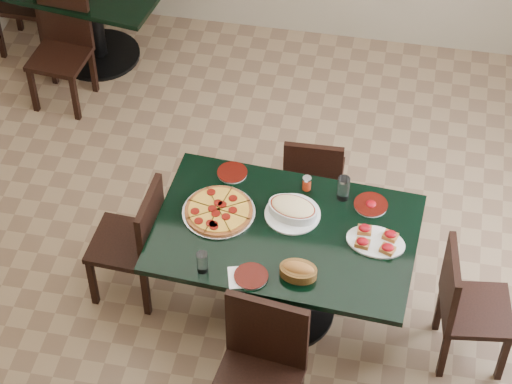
% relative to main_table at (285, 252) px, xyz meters
% --- Properties ---
extents(floor, '(5.50, 5.50, 0.00)m').
position_rel_main_table_xyz_m(floor, '(-0.31, 0.16, -0.57)').
color(floor, '#856A4C').
rests_on(floor, ground).
extents(main_table, '(1.58, 1.07, 0.75)m').
position_rel_main_table_xyz_m(main_table, '(0.00, 0.00, 0.00)').
color(main_table, black).
rests_on(main_table, floor).
extents(back_table, '(1.34, 1.06, 0.75)m').
position_rel_main_table_xyz_m(back_table, '(-1.91, 2.27, -0.04)').
color(back_table, black).
rests_on(back_table, floor).
extents(chair_far, '(0.39, 0.39, 0.81)m').
position_rel_main_table_xyz_m(chair_far, '(0.06, 0.77, -0.12)').
color(chair_far, black).
rests_on(chair_far, floor).
extents(chair_near, '(0.51, 0.51, 0.98)m').
position_rel_main_table_xyz_m(chair_near, '(0.00, -0.82, -0.01)').
color(chair_near, black).
rests_on(chair_near, floor).
extents(chair_right, '(0.46, 0.46, 0.87)m').
position_rel_main_table_xyz_m(chair_right, '(1.08, -0.12, -0.08)').
color(chair_right, black).
rests_on(chair_right, floor).
extents(chair_left, '(0.43, 0.43, 0.88)m').
position_rel_main_table_xyz_m(chair_left, '(-0.92, 0.00, -0.08)').
color(chair_left, black).
rests_on(chair_left, floor).
extents(back_chair_near, '(0.44, 0.44, 0.87)m').
position_rel_main_table_xyz_m(back_chair_near, '(-1.99, 1.78, -0.09)').
color(back_chair_near, black).
rests_on(back_chair_near, floor).
extents(pepperoni_pizza, '(0.44, 0.44, 0.04)m').
position_rel_main_table_xyz_m(pepperoni_pizza, '(-0.41, 0.07, 0.20)').
color(pepperoni_pizza, silver).
rests_on(pepperoni_pizza, main_table).
extents(lasagna_casserole, '(0.34, 0.33, 0.09)m').
position_rel_main_table_xyz_m(lasagna_casserole, '(0.02, 0.14, 0.23)').
color(lasagna_casserole, silver).
rests_on(lasagna_casserole, main_table).
extents(bread_basket, '(0.22, 0.16, 0.09)m').
position_rel_main_table_xyz_m(bread_basket, '(0.12, -0.31, 0.22)').
color(bread_basket, brown).
rests_on(bread_basket, main_table).
extents(bruschetta_platter, '(0.38, 0.29, 0.05)m').
position_rel_main_table_xyz_m(bruschetta_platter, '(0.53, 0.01, 0.21)').
color(bruschetta_platter, silver).
rests_on(bruschetta_platter, main_table).
extents(side_plate_near, '(0.19, 0.19, 0.02)m').
position_rel_main_table_xyz_m(side_plate_near, '(-0.13, -0.37, 0.19)').
color(side_plate_near, silver).
rests_on(side_plate_near, main_table).
extents(side_plate_far_r, '(0.20, 0.20, 0.03)m').
position_rel_main_table_xyz_m(side_plate_far_r, '(0.47, 0.30, 0.19)').
color(side_plate_far_r, silver).
rests_on(side_plate_far_r, main_table).
extents(side_plate_far_l, '(0.19, 0.19, 0.02)m').
position_rel_main_table_xyz_m(side_plate_far_l, '(-0.40, 0.41, 0.19)').
color(side_plate_far_l, silver).
rests_on(side_plate_far_l, main_table).
extents(napkin_setting, '(0.20, 0.20, 0.01)m').
position_rel_main_table_xyz_m(napkin_setting, '(-0.18, -0.38, 0.18)').
color(napkin_setting, white).
rests_on(napkin_setting, main_table).
extents(water_glass_a, '(0.07, 0.07, 0.16)m').
position_rel_main_table_xyz_m(water_glass_a, '(0.29, 0.33, 0.26)').
color(water_glass_a, silver).
rests_on(water_glass_a, main_table).
extents(water_glass_b, '(0.06, 0.06, 0.14)m').
position_rel_main_table_xyz_m(water_glass_b, '(-0.41, -0.38, 0.25)').
color(water_glass_b, silver).
rests_on(water_glass_b, main_table).
extents(pepper_shaker, '(0.05, 0.05, 0.09)m').
position_rel_main_table_xyz_m(pepper_shaker, '(0.07, 0.37, 0.23)').
color(pepper_shaker, '#AC3112').
rests_on(pepper_shaker, main_table).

